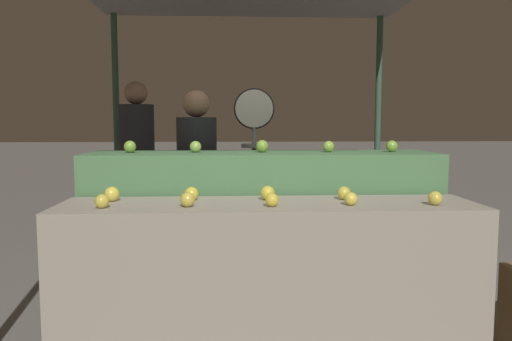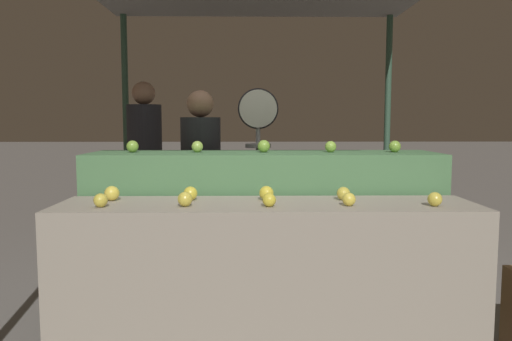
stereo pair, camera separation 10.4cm
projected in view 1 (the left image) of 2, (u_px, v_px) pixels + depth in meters
display_counter_front at (269, 281)px, 2.76m from camera, size 2.28×0.55×0.88m
display_counter_back at (262, 235)px, 3.35m from camera, size 2.28×0.55×1.12m
apple_front_0 at (102, 201)px, 2.56m from camera, size 0.07×0.07×0.07m
apple_front_1 at (187, 200)px, 2.60m from camera, size 0.08×0.08×0.08m
apple_front_2 at (272, 200)px, 2.60m from camera, size 0.07×0.07×0.07m
apple_front_3 at (351, 199)px, 2.64m from camera, size 0.07×0.07×0.07m
apple_front_4 at (435, 198)px, 2.65m from camera, size 0.08×0.08×0.08m
apple_front_5 at (112, 194)px, 2.77m from camera, size 0.08×0.08×0.08m
apple_front_6 at (191, 194)px, 2.80m from camera, size 0.08×0.08×0.08m
apple_front_7 at (267, 193)px, 2.82m from camera, size 0.08×0.08×0.08m
apple_front_8 at (344, 193)px, 2.84m from camera, size 0.08×0.08×0.08m
apple_back_0 at (130, 147)px, 3.26m from camera, size 0.08×0.08×0.08m
apple_back_1 at (195, 147)px, 3.28m from camera, size 0.08×0.08×0.08m
apple_back_2 at (262, 146)px, 3.29m from camera, size 0.08×0.08×0.08m
apple_back_3 at (329, 147)px, 3.31m from camera, size 0.08×0.08×0.08m
apple_back_4 at (392, 146)px, 3.33m from camera, size 0.08×0.08×0.08m
produce_scale at (254, 142)px, 3.88m from camera, size 0.31×0.20×1.58m
person_vendor_at_scale at (197, 176)px, 3.82m from camera, size 0.41×0.41×1.56m
person_customer_left at (137, 155)px, 4.90m from camera, size 0.37×0.37×1.71m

